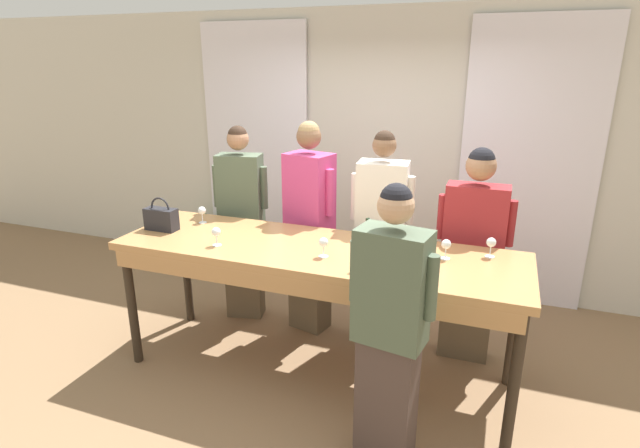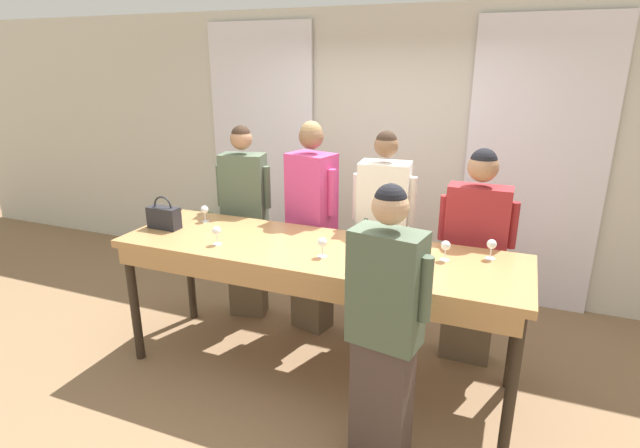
% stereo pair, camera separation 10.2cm
% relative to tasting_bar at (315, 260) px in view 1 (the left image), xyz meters
% --- Properties ---
extents(ground_plane, '(18.00, 18.00, 0.00)m').
position_rel_tasting_bar_xyz_m(ground_plane, '(0.00, 0.02, -0.94)').
color(ground_plane, '#846647').
extents(wall_back, '(12.00, 0.06, 2.80)m').
position_rel_tasting_bar_xyz_m(wall_back, '(0.00, 1.92, 0.46)').
color(wall_back, beige).
rests_on(wall_back, ground_plane).
extents(curtain_panel_left, '(1.22, 0.03, 2.69)m').
position_rel_tasting_bar_xyz_m(curtain_panel_left, '(-1.41, 1.86, 0.41)').
color(curtain_panel_left, white).
rests_on(curtain_panel_left, ground_plane).
extents(curtain_panel_right, '(1.22, 0.03, 2.69)m').
position_rel_tasting_bar_xyz_m(curtain_panel_right, '(1.41, 1.86, 0.41)').
color(curtain_panel_right, white).
rests_on(curtain_panel_right, ground_plane).
extents(tasting_bar, '(2.93, 0.87, 1.03)m').
position_rel_tasting_bar_xyz_m(tasting_bar, '(0.00, 0.00, 0.00)').
color(tasting_bar, '#B27F4C').
rests_on(tasting_bar, ground_plane).
extents(wine_bottle, '(0.07, 0.07, 0.32)m').
position_rel_tasting_bar_xyz_m(wine_bottle, '(0.42, -0.16, 0.21)').
color(wine_bottle, black).
rests_on(wine_bottle, tasting_bar).
extents(handbag, '(0.26, 0.11, 0.26)m').
position_rel_tasting_bar_xyz_m(handbag, '(-1.27, -0.03, 0.18)').
color(handbag, '#232328').
rests_on(handbag, tasting_bar).
extents(wine_glass_front_left, '(0.07, 0.07, 0.14)m').
position_rel_tasting_bar_xyz_m(wine_glass_front_left, '(0.77, -0.36, 0.19)').
color(wine_glass_front_left, white).
rests_on(wine_glass_front_left, tasting_bar).
extents(wine_glass_front_mid, '(0.07, 0.07, 0.14)m').
position_rel_tasting_bar_xyz_m(wine_glass_front_mid, '(0.89, 0.13, 0.19)').
color(wine_glass_front_mid, white).
rests_on(wine_glass_front_mid, tasting_bar).
extents(wine_glass_front_right, '(0.07, 0.07, 0.14)m').
position_rel_tasting_bar_xyz_m(wine_glass_front_right, '(-0.68, -0.18, 0.19)').
color(wine_glass_front_right, white).
rests_on(wine_glass_front_right, tasting_bar).
extents(wine_glass_center_left, '(0.07, 0.07, 0.14)m').
position_rel_tasting_bar_xyz_m(wine_glass_center_left, '(-1.07, 0.23, 0.19)').
color(wine_glass_center_left, white).
rests_on(wine_glass_center_left, tasting_bar).
extents(wine_glass_center_mid, '(0.07, 0.07, 0.14)m').
position_rel_tasting_bar_xyz_m(wine_glass_center_mid, '(0.11, -0.12, 0.19)').
color(wine_glass_center_mid, white).
rests_on(wine_glass_center_mid, tasting_bar).
extents(wine_glass_center_right, '(0.07, 0.07, 0.14)m').
position_rel_tasting_bar_xyz_m(wine_glass_center_right, '(1.17, 0.27, 0.19)').
color(wine_glass_center_right, white).
rests_on(wine_glass_center_right, tasting_bar).
extents(pen, '(0.13, 0.04, 0.01)m').
position_rel_tasting_bar_xyz_m(pen, '(0.37, 0.14, 0.09)').
color(pen, '#193399').
rests_on(pen, tasting_bar).
extents(guest_olive_jacket, '(0.50, 0.30, 1.77)m').
position_rel_tasting_bar_xyz_m(guest_olive_jacket, '(-0.95, 0.66, -0.02)').
color(guest_olive_jacket, brown).
rests_on(guest_olive_jacket, ground_plane).
extents(guest_pink_top, '(0.48, 0.35, 1.84)m').
position_rel_tasting_bar_xyz_m(guest_pink_top, '(-0.30, 0.66, 0.01)').
color(guest_pink_top, brown).
rests_on(guest_pink_top, ground_plane).
extents(guest_cream_sweater, '(0.51, 0.29, 1.79)m').
position_rel_tasting_bar_xyz_m(guest_cream_sweater, '(0.32, 0.66, -0.03)').
color(guest_cream_sweater, brown).
rests_on(guest_cream_sweater, ground_plane).
extents(guest_striped_shirt, '(0.57, 0.22, 1.71)m').
position_rel_tasting_bar_xyz_m(guest_striped_shirt, '(1.04, 0.66, -0.05)').
color(guest_striped_shirt, brown).
rests_on(guest_striped_shirt, ground_plane).
extents(host_pouring, '(0.50, 0.28, 1.71)m').
position_rel_tasting_bar_xyz_m(host_pouring, '(0.70, -0.67, -0.05)').
color(host_pouring, '#473833').
rests_on(host_pouring, ground_plane).
extents(potted_plant, '(0.31, 0.31, 0.63)m').
position_rel_tasting_bar_xyz_m(potted_plant, '(-1.99, 1.57, -0.59)').
color(potted_plant, '#4C4C51').
rests_on(potted_plant, ground_plane).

